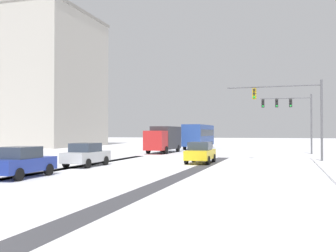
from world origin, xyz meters
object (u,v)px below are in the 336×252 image
(bus_oncoming, at_px, (199,135))
(box_truck_delivery, at_px, (164,139))
(car_yellow_cab_lead, at_px, (200,153))
(car_silver_second, at_px, (86,155))
(car_blue_third, at_px, (21,162))
(traffic_signal_near_right, at_px, (293,105))
(traffic_signal_far_right, at_px, (291,110))
(office_building_far_left_block, at_px, (19,82))

(bus_oncoming, distance_m, box_truck_delivery, 11.79)
(bus_oncoming, height_order, box_truck_delivery, bus_oncoming)
(car_yellow_cab_lead, distance_m, car_silver_second, 8.57)
(car_blue_third, height_order, bus_oncoming, bus_oncoming)
(traffic_signal_near_right, distance_m, car_blue_third, 21.04)
(traffic_signal_far_right, relative_size, box_truck_delivery, 0.88)
(traffic_signal_far_right, height_order, bus_oncoming, traffic_signal_far_right)
(traffic_signal_far_right, distance_m, car_blue_third, 30.77)
(car_blue_third, bearing_deg, bus_oncoming, 87.62)
(box_truck_delivery, bearing_deg, bus_oncoming, 82.17)
(car_silver_second, bearing_deg, office_building_far_left_block, 133.56)
(car_silver_second, distance_m, box_truck_delivery, 18.22)
(traffic_signal_far_right, distance_m, box_truck_delivery, 14.41)
(bus_oncoming, bearing_deg, car_blue_third, -92.38)
(car_blue_third, distance_m, box_truck_delivery, 25.09)
(box_truck_delivery, bearing_deg, traffic_signal_near_right, -34.81)
(car_yellow_cab_lead, xyz_separation_m, office_building_far_left_block, (-37.77, 27.41, 10.30))
(traffic_signal_far_right, bearing_deg, car_silver_second, -124.18)
(car_blue_third, relative_size, bus_oncoming, 0.37)
(traffic_signal_near_right, relative_size, bus_oncoming, 0.68)
(traffic_signal_near_right, relative_size, office_building_far_left_block, 0.29)
(traffic_signal_far_right, distance_m, bus_oncoming, 15.81)
(traffic_signal_near_right, bearing_deg, box_truck_delivery, 145.19)
(car_blue_third, height_order, office_building_far_left_block, office_building_far_left_block)
(office_building_far_left_block, bearing_deg, traffic_signal_near_right, -28.12)
(car_blue_third, height_order, box_truck_delivery, box_truck_delivery)
(car_yellow_cab_lead, relative_size, car_silver_second, 1.00)
(car_silver_second, xyz_separation_m, bus_oncoming, (1.50, 29.87, 1.18))
(car_blue_third, xyz_separation_m, office_building_far_left_block, (-30.74, 39.23, 10.30))
(traffic_signal_near_right, bearing_deg, car_blue_third, -131.92)
(car_silver_second, bearing_deg, car_yellow_cab_lead, 35.26)
(traffic_signal_far_right, xyz_separation_m, car_silver_second, (-13.81, -20.33, -3.95))
(traffic_signal_near_right, bearing_deg, car_silver_second, -148.30)
(car_yellow_cab_lead, xyz_separation_m, car_blue_third, (-7.03, -11.83, 0.00))
(car_yellow_cab_lead, relative_size, bus_oncoming, 0.37)
(bus_oncoming, bearing_deg, traffic_signal_near_right, -60.03)
(traffic_signal_far_right, relative_size, office_building_far_left_block, 0.25)
(car_silver_second, bearing_deg, bus_oncoming, 87.12)
(car_silver_second, bearing_deg, car_blue_third, -90.21)
(traffic_signal_far_right, xyz_separation_m, bus_oncoming, (-12.30, 9.54, -2.78))
(box_truck_delivery, xyz_separation_m, office_building_far_left_block, (-30.67, 14.15, 9.48))
(car_silver_second, height_order, box_truck_delivery, box_truck_delivery)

